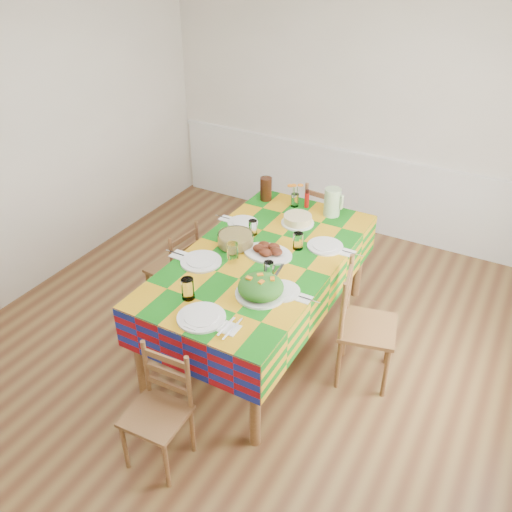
% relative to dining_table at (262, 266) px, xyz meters
% --- Properties ---
extents(room, '(4.58, 5.08, 2.78)m').
position_rel_dining_table_xyz_m(room, '(-0.07, -0.23, 0.60)').
color(room, brown).
rests_on(room, ground).
extents(wainscot, '(4.41, 0.06, 0.92)m').
position_rel_dining_table_xyz_m(wainscot, '(-0.07, 2.26, -0.26)').
color(wainscot, white).
rests_on(wainscot, room).
extents(dining_table, '(1.17, 2.17, 0.84)m').
position_rel_dining_table_xyz_m(dining_table, '(0.00, 0.00, 0.00)').
color(dining_table, brown).
rests_on(dining_table, room).
extents(setting_near_head, '(0.53, 0.36, 0.16)m').
position_rel_dining_table_xyz_m(setting_near_head, '(-0.05, -0.83, 0.13)').
color(setting_near_head, white).
rests_on(setting_near_head, dining_table).
extents(setting_left_near, '(0.58, 0.35, 0.15)m').
position_rel_dining_table_xyz_m(setting_left_near, '(-0.30, -0.26, 0.13)').
color(setting_left_near, white).
rests_on(setting_left_near, dining_table).
extents(setting_left_far, '(0.48, 0.29, 0.13)m').
position_rel_dining_table_xyz_m(setting_left_far, '(-0.34, 0.33, 0.12)').
color(setting_left_far, white).
rests_on(setting_left_far, dining_table).
extents(setting_right_near, '(0.50, 0.29, 0.13)m').
position_rel_dining_table_xyz_m(setting_right_near, '(0.29, -0.31, 0.12)').
color(setting_right_near, white).
rests_on(setting_right_near, dining_table).
extents(setting_right_far, '(0.55, 0.32, 0.14)m').
position_rel_dining_table_xyz_m(setting_right_far, '(0.32, 0.32, 0.13)').
color(setting_right_far, white).
rests_on(setting_right_far, dining_table).
extents(meat_platter, '(0.41, 0.29, 0.08)m').
position_rel_dining_table_xyz_m(meat_platter, '(0.03, 0.04, 0.13)').
color(meat_platter, white).
rests_on(meat_platter, dining_table).
extents(salad_platter, '(0.36, 0.36, 0.15)m').
position_rel_dining_table_xyz_m(salad_platter, '(0.24, -0.45, 0.15)').
color(salad_platter, white).
rests_on(salad_platter, dining_table).
extents(pasta_bowl, '(0.29, 0.29, 0.11)m').
position_rel_dining_table_xyz_m(pasta_bowl, '(-0.26, 0.04, 0.15)').
color(pasta_bowl, white).
rests_on(pasta_bowl, dining_table).
extents(cake, '(0.29, 0.29, 0.08)m').
position_rel_dining_table_xyz_m(cake, '(0.02, 0.61, 0.13)').
color(cake, white).
rests_on(cake, dining_table).
extents(serving_utensils, '(0.15, 0.34, 0.01)m').
position_rel_dining_table_xyz_m(serving_utensils, '(0.18, -0.09, 0.10)').
color(serving_utensils, black).
rests_on(serving_utensils, dining_table).
extents(flower_vase, '(0.15, 0.12, 0.23)m').
position_rel_dining_table_xyz_m(flower_vase, '(-0.15, 0.90, 0.19)').
color(flower_vase, white).
rests_on(flower_vase, dining_table).
extents(hot_sauce, '(0.04, 0.04, 0.18)m').
position_rel_dining_table_xyz_m(hot_sauce, '(-0.04, 0.93, 0.18)').
color(hot_sauce, '#AB120D').
rests_on(hot_sauce, dining_table).
extents(green_pitcher, '(0.15, 0.15, 0.25)m').
position_rel_dining_table_xyz_m(green_pitcher, '(0.21, 0.90, 0.22)').
color(green_pitcher, '#9ABE86').
rests_on(green_pitcher, dining_table).
extents(tea_pitcher, '(0.11, 0.11, 0.22)m').
position_rel_dining_table_xyz_m(tea_pitcher, '(-0.44, 0.88, 0.21)').
color(tea_pitcher, black).
rests_on(tea_pitcher, dining_table).
extents(name_card, '(0.10, 0.03, 0.02)m').
position_rel_dining_table_xyz_m(name_card, '(0.02, -1.01, 0.11)').
color(name_card, white).
rests_on(name_card, dining_table).
extents(chair_near, '(0.40, 0.38, 0.85)m').
position_rel_dining_table_xyz_m(chair_near, '(-0.00, -1.37, -0.33)').
color(chair_near, brown).
rests_on(chair_near, room).
extents(chair_far, '(0.44, 0.43, 0.91)m').
position_rel_dining_table_xyz_m(chair_far, '(-0.00, 1.37, -0.30)').
color(chair_far, brown).
rests_on(chair_far, room).
extents(chair_left, '(0.41, 0.43, 0.89)m').
position_rel_dining_table_xyz_m(chair_left, '(-0.87, -0.00, -0.31)').
color(chair_left, brown).
rests_on(chair_left, room).
extents(chair_right, '(0.51, 0.52, 0.99)m').
position_rel_dining_table_xyz_m(chair_right, '(0.87, -0.01, -0.26)').
color(chair_right, brown).
rests_on(chair_right, room).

